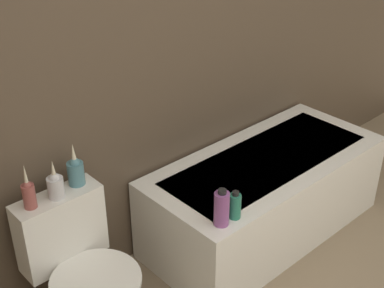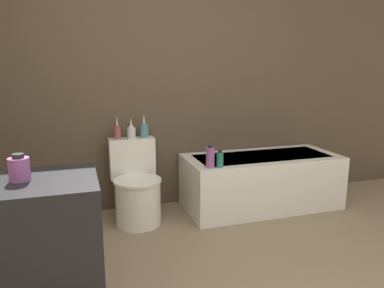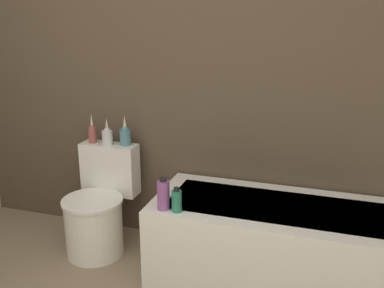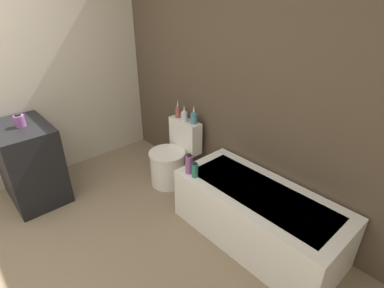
{
  "view_description": "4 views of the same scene",
  "coord_description": "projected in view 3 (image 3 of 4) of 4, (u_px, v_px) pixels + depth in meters",
  "views": [
    {
      "loc": [
        -1.29,
        0.24,
        2.12
      ],
      "look_at": [
        0.09,
        1.75,
        0.96
      ],
      "focal_mm": 50.0,
      "sensor_mm": 36.0,
      "label": 1
    },
    {
      "loc": [
        -0.89,
        -1.25,
        1.39
      ],
      "look_at": [
        0.03,
        1.64,
        0.74
      ],
      "focal_mm": 35.0,
      "sensor_mm": 36.0,
      "label": 2
    },
    {
      "loc": [
        1.11,
        -0.6,
        1.68
      ],
      "look_at": [
        0.39,
        1.62,
        0.95
      ],
      "focal_mm": 42.0,
      "sensor_mm": 36.0,
      "label": 3
    },
    {
      "loc": [
        1.98,
        0.11,
        2.06
      ],
      "look_at": [
        0.24,
        1.66,
        0.84
      ],
      "focal_mm": 28.0,
      "sensor_mm": 36.0,
      "label": 4
    }
  ],
  "objects": [
    {
      "name": "wall_back_tiled",
      "position": [
        168.0,
        62.0,
        3.07
      ],
      "size": [
        6.4,
        0.06,
        2.6
      ],
      "color": "brown",
      "rests_on": "ground_plane"
    },
    {
      "name": "bathtub",
      "position": [
        273.0,
        243.0,
        2.78
      ],
      "size": [
        1.5,
        0.68,
        0.52
      ],
      "color": "white",
      "rests_on": "ground"
    },
    {
      "name": "toilet",
      "position": [
        98.0,
        211.0,
        3.15
      ],
      "size": [
        0.42,
        0.56,
        0.72
      ],
      "color": "white",
      "rests_on": "ground"
    },
    {
      "name": "vase_gold",
      "position": [
        92.0,
        133.0,
        3.22
      ],
      "size": [
        0.06,
        0.06,
        0.22
      ],
      "color": "#994C47",
      "rests_on": "toilet"
    },
    {
      "name": "vase_silver",
      "position": [
        107.0,
        136.0,
        3.18
      ],
      "size": [
        0.07,
        0.07,
        0.19
      ],
      "color": "silver",
      "rests_on": "toilet"
    },
    {
      "name": "vase_bronze",
      "position": [
        125.0,
        135.0,
        3.17
      ],
      "size": [
        0.08,
        0.08,
        0.22
      ],
      "color": "teal",
      "rests_on": "toilet"
    },
    {
      "name": "shampoo_bottle_tall",
      "position": [
        163.0,
        195.0,
        2.64
      ],
      "size": [
        0.07,
        0.07,
        0.2
      ],
      "color": "#8C4C8C",
      "rests_on": "bathtub"
    },
    {
      "name": "shampoo_bottle_short",
      "position": [
        177.0,
        201.0,
        2.62
      ],
      "size": [
        0.06,
        0.06,
        0.15
      ],
      "color": "#267259",
      "rests_on": "bathtub"
    }
  ]
}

